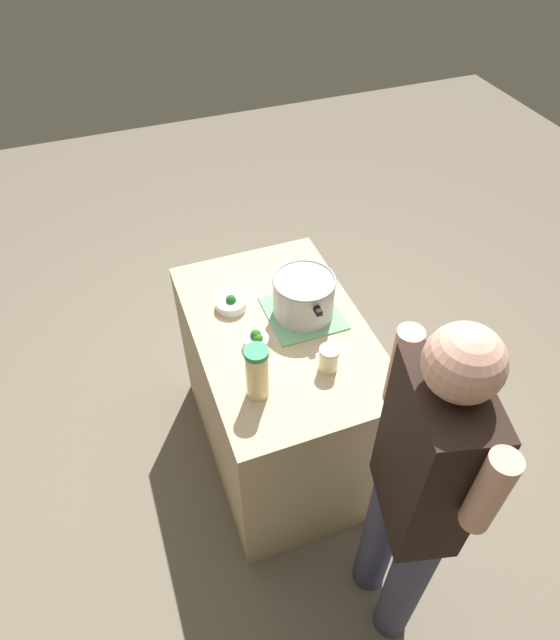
{
  "coord_description": "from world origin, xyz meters",
  "views": [
    {
      "loc": [
        1.51,
        -0.56,
        2.56
      ],
      "look_at": [
        0.0,
        0.0,
        0.95
      ],
      "focal_mm": 30.62,
      "sensor_mm": 36.0,
      "label": 1
    }
  ],
  "objects_px": {
    "mason_jar": "(329,359)",
    "broccoli_bowl_front": "(256,340)",
    "person_cook": "(415,496)",
    "broccoli_bowl_center": "(231,303)",
    "lemonade_pitcher": "(257,372)",
    "cooking_pot": "(304,296)"
  },
  "relations": [
    {
      "from": "cooking_pot",
      "to": "person_cook",
      "type": "height_order",
      "value": "person_cook"
    },
    {
      "from": "mason_jar",
      "to": "broccoli_bowl_front",
      "type": "relative_size",
      "value": 1.05
    },
    {
      "from": "lemonade_pitcher",
      "to": "person_cook",
      "type": "relative_size",
      "value": 0.14
    },
    {
      "from": "mason_jar",
      "to": "cooking_pot",
      "type": "bearing_deg",
      "value": 175.87
    },
    {
      "from": "lemonade_pitcher",
      "to": "person_cook",
      "type": "distance_m",
      "value": 0.68
    },
    {
      "from": "mason_jar",
      "to": "person_cook",
      "type": "height_order",
      "value": "person_cook"
    },
    {
      "from": "broccoli_bowl_center",
      "to": "lemonade_pitcher",
      "type": "bearing_deg",
      "value": -4.74
    },
    {
      "from": "cooking_pot",
      "to": "person_cook",
      "type": "xyz_separation_m",
      "value": [
        0.93,
        0.01,
        -0.07
      ]
    },
    {
      "from": "lemonade_pitcher",
      "to": "broccoli_bowl_front",
      "type": "xyz_separation_m",
      "value": [
        -0.23,
        0.07,
        -0.09
      ]
    },
    {
      "from": "lemonade_pitcher",
      "to": "broccoli_bowl_front",
      "type": "relative_size",
      "value": 2.31
    },
    {
      "from": "broccoli_bowl_front",
      "to": "person_cook",
      "type": "xyz_separation_m",
      "value": [
        0.82,
        0.26,
        0.0
      ]
    },
    {
      "from": "mason_jar",
      "to": "broccoli_bowl_front",
      "type": "xyz_separation_m",
      "value": [
        -0.21,
        -0.23,
        -0.03
      ]
    },
    {
      "from": "cooking_pot",
      "to": "broccoli_bowl_center",
      "type": "relative_size",
      "value": 2.45
    },
    {
      "from": "lemonade_pitcher",
      "to": "person_cook",
      "type": "xyz_separation_m",
      "value": [
        0.59,
        0.33,
        -0.09
      ]
    },
    {
      "from": "lemonade_pitcher",
      "to": "broccoli_bowl_front",
      "type": "height_order",
      "value": "lemonade_pitcher"
    },
    {
      "from": "broccoli_bowl_front",
      "to": "broccoli_bowl_center",
      "type": "height_order",
      "value": "broccoli_bowl_front"
    },
    {
      "from": "mason_jar",
      "to": "broccoli_bowl_center",
      "type": "bearing_deg",
      "value": -150.97
    },
    {
      "from": "cooking_pot",
      "to": "broccoli_bowl_center",
      "type": "height_order",
      "value": "cooking_pot"
    },
    {
      "from": "mason_jar",
      "to": "broccoli_bowl_center",
      "type": "height_order",
      "value": "mason_jar"
    },
    {
      "from": "mason_jar",
      "to": "broccoli_bowl_front",
      "type": "height_order",
      "value": "mason_jar"
    },
    {
      "from": "broccoli_bowl_center",
      "to": "person_cook",
      "type": "bearing_deg",
      "value": 15.24
    },
    {
      "from": "broccoli_bowl_front",
      "to": "lemonade_pitcher",
      "type": "bearing_deg",
      "value": -17.22
    }
  ]
}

